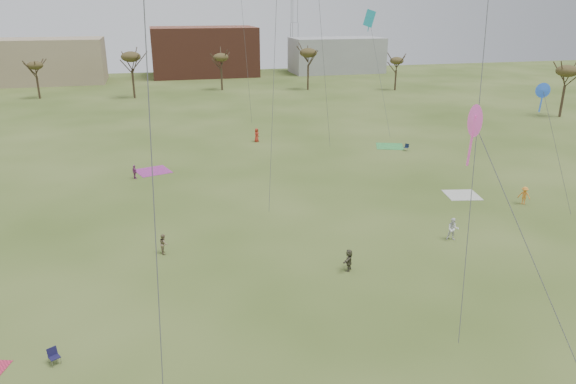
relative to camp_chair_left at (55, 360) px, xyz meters
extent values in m
plane|color=#344816|center=(14.34, -4.23, -0.26)|extent=(260.00, 260.00, 0.00)
imported|color=#847154|center=(5.87, 11.86, 0.50)|extent=(0.62, 0.77, 1.52)
imported|color=#504C39|center=(18.23, 5.96, 0.53)|extent=(1.25, 1.45, 1.58)
imported|color=orange|center=(38.44, 14.25, 0.58)|extent=(1.21, 1.22, 1.69)
imported|color=#973F84|center=(3.41, 30.91, 0.49)|extent=(0.74, 0.94, 1.49)
imported|color=white|center=(27.88, 8.75, 0.65)|extent=(1.09, 0.99, 1.82)
imported|color=#A22B1B|center=(18.97, 43.51, 0.65)|extent=(0.98, 1.06, 1.82)
cube|color=beige|center=(34.29, 17.83, -0.26)|extent=(3.63, 3.63, 0.03)
cube|color=#9E308A|center=(5.28, 33.15, -0.26)|extent=(4.30, 4.30, 0.03)
cube|color=green|center=(35.30, 36.84, -0.26)|extent=(4.43, 4.43, 0.03)
cube|color=#17153A|center=(0.01, -0.02, 0.16)|extent=(0.68, 0.68, 0.04)
cube|color=#17153A|center=(-0.10, 0.18, 0.39)|extent=(0.50, 0.36, 0.44)
cube|color=#121D33|center=(36.39, 34.33, 0.16)|extent=(0.71, 0.71, 0.04)
cube|color=#121D33|center=(36.55, 34.49, 0.39)|extent=(0.44, 0.45, 0.44)
cylinder|color=#4C4C51|center=(25.34, 34.94, 11.59)|extent=(2.60, 0.88, 21.90)
cylinder|color=#4C4C51|center=(15.64, 17.62, 12.15)|extent=(1.88, 3.39, 23.03)
cylinder|color=#4C4C51|center=(5.72, -7.12, 9.80)|extent=(0.70, 2.77, 18.32)
cube|color=teal|center=(34.13, 42.97, 15.45)|extent=(1.05, 1.05, 2.07)
cube|color=teal|center=(34.13, 42.97, 14.73)|extent=(0.08, 0.08, 1.86)
cylinder|color=#4C4C51|center=(35.00, 40.53, 8.05)|extent=(1.78, 4.93, 14.82)
cylinder|color=#4C4C51|center=(21.34, -2.54, 11.10)|extent=(1.97, 4.14, 20.92)
cone|color=blue|center=(36.56, 11.71, 10.67)|extent=(1.21, 0.09, 1.21)
cube|color=blue|center=(36.56, 11.71, 9.90)|extent=(0.08, 0.08, 1.98)
cylinder|color=#4C4C51|center=(37.83, 10.42, 5.65)|extent=(2.59, 2.62, 10.04)
cone|color=#FF50C1|center=(20.00, -4.18, 12.29)|extent=(1.49, 0.11, 1.49)
cube|color=#FF50C1|center=(20.00, -4.18, 11.34)|extent=(0.08, 0.08, 2.44)
cylinder|color=#4C4C51|center=(21.96, -6.96, 6.46)|extent=(3.98, 5.62, 11.66)
cylinder|color=#4C4C51|center=(18.72, 50.06, 13.94)|extent=(1.98, 1.76, 26.60)
cylinder|color=#3A2B1E|center=(-15.66, 87.77, 1.90)|extent=(0.40, 0.40, 4.32)
ellipsoid|color=#473D1E|center=(-15.66, 87.77, 6.08)|extent=(3.02, 3.02, 1.58)
cylinder|color=#3A2B1E|center=(2.34, 83.77, 2.44)|extent=(0.40, 0.40, 5.40)
ellipsoid|color=#473D1E|center=(2.34, 83.77, 7.66)|extent=(3.78, 3.78, 1.98)
cylinder|color=#3A2B1E|center=(20.34, 89.77, 2.08)|extent=(0.40, 0.40, 4.68)
ellipsoid|color=#473D1E|center=(20.34, 89.77, 6.60)|extent=(3.28, 3.28, 1.72)
cylinder|color=#3A2B1E|center=(38.34, 85.77, 2.38)|extent=(0.40, 0.40, 5.28)
ellipsoid|color=#473D1E|center=(38.34, 85.77, 7.48)|extent=(3.70, 3.70, 1.94)
cylinder|color=#3A2B1E|center=(56.34, 80.77, 1.84)|extent=(0.40, 0.40, 4.20)
ellipsoid|color=#473D1E|center=(56.34, 80.77, 5.90)|extent=(2.94, 2.94, 1.54)
cylinder|color=#3A2B1E|center=(70.34, 47.77, 2.26)|extent=(0.40, 0.40, 5.04)
ellipsoid|color=#473D1E|center=(70.34, 47.77, 7.13)|extent=(3.53, 3.53, 1.85)
cube|color=#937F60|center=(-20.66, 110.77, 4.74)|extent=(32.00, 14.00, 10.00)
cube|color=brown|center=(19.34, 115.77, 5.74)|extent=(26.00, 16.00, 12.00)
cube|color=gray|center=(54.34, 113.77, 4.24)|extent=(24.00, 12.00, 9.00)
camera|label=1|loc=(6.07, -25.14, 17.28)|focal=33.21mm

